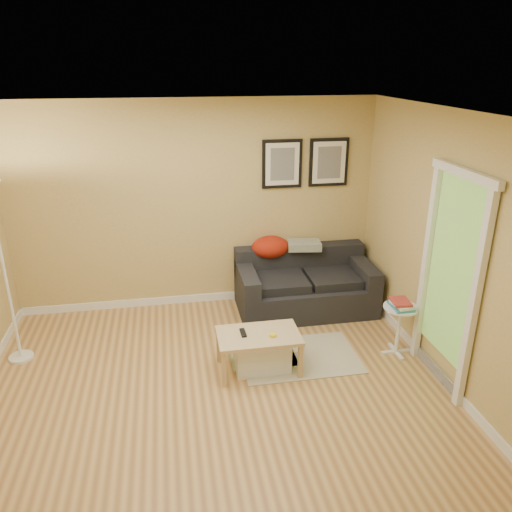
% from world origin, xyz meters
% --- Properties ---
extents(floor, '(4.50, 4.50, 0.00)m').
position_xyz_m(floor, '(0.00, 0.00, 0.00)').
color(floor, tan).
rests_on(floor, ground).
extents(ceiling, '(4.50, 4.50, 0.00)m').
position_xyz_m(ceiling, '(0.00, 0.00, 2.60)').
color(ceiling, white).
rests_on(ceiling, wall_back).
extents(wall_back, '(4.50, 0.00, 4.50)m').
position_xyz_m(wall_back, '(0.00, 2.00, 1.30)').
color(wall_back, tan).
rests_on(wall_back, ground).
extents(wall_front, '(4.50, 0.00, 4.50)m').
position_xyz_m(wall_front, '(0.00, -2.00, 1.30)').
color(wall_front, tan).
rests_on(wall_front, ground).
extents(wall_right, '(0.00, 4.00, 4.00)m').
position_xyz_m(wall_right, '(2.25, 0.00, 1.30)').
color(wall_right, tan).
rests_on(wall_right, ground).
extents(baseboard_back, '(4.50, 0.02, 0.10)m').
position_xyz_m(baseboard_back, '(0.00, 1.99, 0.05)').
color(baseboard_back, white).
rests_on(baseboard_back, ground).
extents(baseboard_right, '(0.02, 4.00, 0.10)m').
position_xyz_m(baseboard_right, '(2.24, 0.00, 0.05)').
color(baseboard_right, white).
rests_on(baseboard_right, ground).
extents(sofa, '(1.70, 0.90, 0.75)m').
position_xyz_m(sofa, '(1.31, 1.53, 0.38)').
color(sofa, black).
rests_on(sofa, ground).
extents(red_throw, '(0.48, 0.36, 0.28)m').
position_xyz_m(red_throw, '(0.91, 1.83, 0.77)').
color(red_throw, '#AB2F0F').
rests_on(red_throw, sofa).
extents(plaid_throw, '(0.45, 0.32, 0.10)m').
position_xyz_m(plaid_throw, '(1.35, 1.79, 0.78)').
color(plaid_throw, '#C5C173').
rests_on(plaid_throw, sofa).
extents(framed_print_left, '(0.50, 0.04, 0.60)m').
position_xyz_m(framed_print_left, '(1.08, 1.98, 1.80)').
color(framed_print_left, black).
rests_on(framed_print_left, wall_back).
extents(framed_print_right, '(0.50, 0.04, 0.60)m').
position_xyz_m(framed_print_right, '(1.68, 1.98, 1.80)').
color(framed_print_right, black).
rests_on(framed_print_right, wall_back).
extents(area_rug, '(1.25, 0.85, 0.01)m').
position_xyz_m(area_rug, '(0.95, 0.45, 0.01)').
color(area_rug, '#BBB294').
rests_on(area_rug, ground).
extents(green_runner, '(0.70, 0.50, 0.01)m').
position_xyz_m(green_runner, '(0.56, 0.53, 0.01)').
color(green_runner, '#668C4C').
rests_on(green_runner, ground).
extents(coffee_table, '(0.93, 0.68, 0.42)m').
position_xyz_m(coffee_table, '(0.48, 0.31, 0.21)').
color(coffee_table, tan).
rests_on(coffee_table, ground).
extents(remote_control, '(0.05, 0.16, 0.02)m').
position_xyz_m(remote_control, '(0.33, 0.34, 0.43)').
color(remote_control, black).
rests_on(remote_control, coffee_table).
extents(tape_roll, '(0.07, 0.07, 0.03)m').
position_xyz_m(tape_roll, '(0.61, 0.23, 0.43)').
color(tape_roll, yellow).
rests_on(tape_roll, coffee_table).
extents(storage_bin, '(0.58, 0.42, 0.35)m').
position_xyz_m(storage_bin, '(0.52, 0.35, 0.18)').
color(storage_bin, white).
rests_on(storage_bin, ground).
extents(side_table, '(0.37, 0.37, 0.57)m').
position_xyz_m(side_table, '(2.02, 0.35, 0.28)').
color(side_table, white).
rests_on(side_table, ground).
extents(book_stack, '(0.28, 0.32, 0.08)m').
position_xyz_m(book_stack, '(2.01, 0.33, 0.61)').
color(book_stack, teal).
rests_on(book_stack, side_table).
extents(floor_lamp, '(0.25, 0.25, 1.95)m').
position_xyz_m(floor_lamp, '(-2.00, 0.96, 0.92)').
color(floor_lamp, white).
rests_on(floor_lamp, ground).
extents(doorway, '(0.12, 1.01, 2.13)m').
position_xyz_m(doorway, '(2.20, -0.15, 1.02)').
color(doorway, white).
rests_on(doorway, ground).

